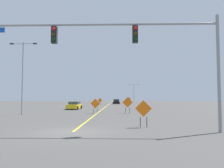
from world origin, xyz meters
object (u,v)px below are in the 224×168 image
(car_yellow_distant, at_px, (74,106))
(street_lamp_near_left, at_px, (23,72))
(construction_sign_median_far, at_px, (129,100))
(construction_sign_right_lane, at_px, (143,110))
(construction_sign_left_lane, at_px, (95,104))
(car_black_mid, at_px, (116,102))
(traffic_signal_assembly, at_px, (133,43))
(street_lamp_near_right, at_px, (134,91))
(construction_sign_median_near, at_px, (128,103))
(construction_sign_left_shoulder, at_px, (100,101))

(car_yellow_distant, bearing_deg, street_lamp_near_left, -108.46)
(construction_sign_median_far, distance_m, construction_sign_right_lane, 47.33)
(construction_sign_left_lane, distance_m, construction_sign_right_lane, 13.69)
(construction_sign_right_lane, relative_size, car_black_mid, 0.43)
(traffic_signal_assembly, distance_m, construction_sign_median_far, 49.68)
(street_lamp_near_right, distance_m, construction_sign_left_lane, 63.49)
(car_black_mid, bearing_deg, construction_sign_left_lane, -93.38)
(construction_sign_median_near, height_order, construction_sign_median_far, construction_sign_median_near)
(street_lamp_near_right, distance_m, construction_sign_median_near, 62.73)
(construction_sign_median_far, bearing_deg, construction_sign_median_near, -92.99)
(traffic_signal_assembly, bearing_deg, street_lamp_near_right, 85.99)
(traffic_signal_assembly, height_order, construction_sign_left_lane, traffic_signal_assembly)
(street_lamp_near_right, bearing_deg, car_yellow_distant, -104.87)
(street_lamp_near_left, relative_size, construction_sign_median_near, 4.18)
(construction_sign_left_shoulder, bearing_deg, traffic_signal_assembly, -82.58)
(car_black_mid, bearing_deg, construction_sign_left_shoulder, -109.74)
(construction_sign_median_near, bearing_deg, construction_sign_left_shoulder, 101.95)
(car_yellow_distant, bearing_deg, construction_sign_median_near, -47.30)
(construction_sign_left_shoulder, bearing_deg, construction_sign_right_lane, -81.02)
(street_lamp_near_left, bearing_deg, construction_sign_right_lane, -38.86)
(construction_sign_median_near, height_order, construction_sign_right_lane, construction_sign_median_near)
(construction_sign_median_far, distance_m, car_yellow_distant, 26.81)
(construction_sign_median_far, bearing_deg, traffic_signal_assembly, -92.40)
(street_lamp_near_left, bearing_deg, construction_sign_median_near, 10.21)
(car_black_mid, bearing_deg, car_yellow_distant, -103.32)
(construction_sign_left_shoulder, bearing_deg, construction_sign_median_far, 39.18)
(traffic_signal_assembly, xyz_separation_m, car_yellow_distant, (-8.57, 24.87, -4.82))
(construction_sign_left_shoulder, distance_m, car_yellow_distant, 18.57)
(traffic_signal_assembly, bearing_deg, street_lamp_near_left, 134.08)
(traffic_signal_assembly, distance_m, construction_sign_left_lane, 16.06)
(construction_sign_median_near, xyz_separation_m, construction_sign_median_far, (1.79, 34.20, 0.01))
(construction_sign_median_near, xyz_separation_m, car_yellow_distant, (-8.86, 9.60, -0.70))
(construction_sign_left_shoulder, height_order, construction_sign_right_lane, construction_sign_right_lane)
(street_lamp_near_right, distance_m, construction_sign_left_shoulder, 36.40)
(construction_sign_median_near, bearing_deg, street_lamp_near_right, 85.27)
(construction_sign_left_lane, bearing_deg, construction_sign_left_shoulder, 93.55)
(construction_sign_left_lane, bearing_deg, street_lamp_near_left, -166.80)
(street_lamp_near_right, height_order, construction_sign_left_lane, street_lamp_near_right)
(construction_sign_left_shoulder, relative_size, construction_sign_median_near, 0.89)
(street_lamp_near_right, xyz_separation_m, street_lamp_near_left, (-18.00, -64.75, 0.64))
(street_lamp_near_right, bearing_deg, construction_sign_left_lane, -98.46)
(street_lamp_near_right, height_order, construction_sign_median_near, street_lamp_near_right)
(street_lamp_near_right, bearing_deg, street_lamp_near_left, -105.54)
(street_lamp_near_left, bearing_deg, traffic_signal_assembly, -45.92)
(construction_sign_median_far, height_order, car_black_mid, construction_sign_median_far)
(construction_sign_left_shoulder, xyz_separation_m, construction_sign_median_far, (7.69, 6.27, 0.17))
(construction_sign_median_near, bearing_deg, traffic_signal_assembly, -91.07)
(street_lamp_near_right, bearing_deg, car_black_mid, -106.82)
(street_lamp_near_left, distance_m, construction_sign_median_far, 39.51)
(street_lamp_near_left, height_order, construction_sign_right_lane, street_lamp_near_left)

